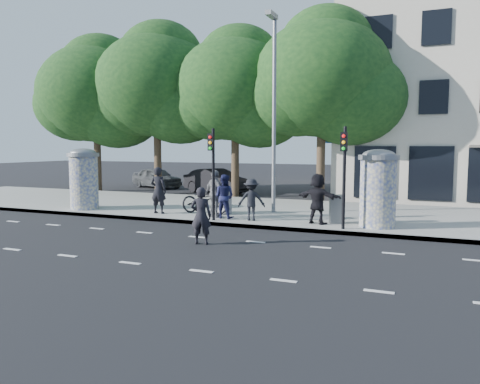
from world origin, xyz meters
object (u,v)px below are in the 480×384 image
at_px(ped_f, 318,199).
at_px(car_left, 157,178).
at_px(ped_b, 158,190).
at_px(man_road, 201,216).
at_px(ad_column_left, 84,177).
at_px(ped_d, 251,200).
at_px(ad_column_right, 378,187).
at_px(traffic_pole_near, 213,164).
at_px(street_lamp, 274,99).
at_px(ped_a, 79,188).
at_px(ped_e, 215,194).
at_px(cabinet_left, 224,200).
at_px(car_mid, 216,181).
at_px(ped_c, 224,196).
at_px(cabinet_right, 336,209).
at_px(bicycle, 205,200).
at_px(traffic_pole_far, 344,167).

height_order(ped_f, car_left, ped_f).
distance_m(ped_b, man_road, 5.76).
distance_m(ad_column_left, ped_d, 7.95).
height_order(ad_column_right, traffic_pole_near, traffic_pole_near).
relative_size(street_lamp, ped_a, 4.52).
bearing_deg(ped_b, traffic_pole_near, 163.61).
xyz_separation_m(street_lamp, ped_a, (-8.65, -1.75, -3.76)).
height_order(traffic_pole_near, ped_e, traffic_pole_near).
height_order(ped_a, cabinet_left, ped_a).
bearing_deg(ped_a, cabinet_left, 163.72).
xyz_separation_m(car_left, car_mid, (5.49, -1.90, 0.05)).
relative_size(ped_c, car_left, 0.41).
bearing_deg(ped_d, man_road, 70.64).
bearing_deg(street_lamp, ped_c, -119.83).
height_order(ad_column_left, car_left, ad_column_left).
relative_size(ped_f, car_left, 0.44).
relative_size(man_road, car_left, 0.42).
bearing_deg(ped_a, ped_c, 155.25).
bearing_deg(street_lamp, ped_b, -154.16).
bearing_deg(ped_e, ped_c, -164.38).
bearing_deg(man_road, car_left, -68.38).
bearing_deg(ped_d, ped_a, -21.32).
height_order(ped_c, car_left, ped_c).
relative_size(ped_b, cabinet_left, 1.74).
bearing_deg(cabinet_right, ad_column_left, 162.22).
height_order(cabinet_left, car_left, car_left).
xyz_separation_m(ped_c, man_road, (1.05, -3.97, -0.13)).
relative_size(ped_e, man_road, 1.07).
xyz_separation_m(ad_column_left, ped_a, (-0.65, 0.39, -0.50)).
bearing_deg(ped_f, ad_column_left, 16.19).
bearing_deg(car_mid, bicycle, -135.39).
relative_size(ad_column_right, cabinet_left, 2.42).
distance_m(ped_e, cabinet_right, 4.65).
xyz_separation_m(ped_f, car_mid, (-8.53, 9.58, -0.30)).
height_order(ped_e, car_mid, ped_e).
relative_size(street_lamp, ped_c, 4.76).
relative_size(ad_column_left, traffic_pole_near, 0.78).
distance_m(cabinet_left, car_left, 14.46).
bearing_deg(cabinet_left, ped_d, -16.09).
bearing_deg(ped_e, cabinet_right, -150.42).
distance_m(traffic_pole_far, ped_a, 12.16).
distance_m(traffic_pole_near, ped_a, 7.43).
relative_size(ped_c, bicycle, 0.81).
height_order(ad_column_right, bicycle, ad_column_right).
relative_size(ped_c, man_road, 0.98).
bearing_deg(man_road, ped_e, -84.92).
relative_size(ped_c, ped_e, 0.91).
bearing_deg(traffic_pole_near, ped_a, 171.41).
xyz_separation_m(ped_d, cabinet_left, (-1.66, 1.18, -0.23)).
height_order(bicycle, cabinet_left, cabinet_left).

